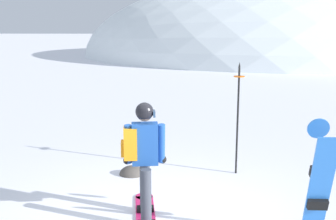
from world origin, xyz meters
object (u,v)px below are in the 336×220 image
at_px(snowboarder_main, 143,159).
at_px(spare_snowboard, 319,182).
at_px(rock_dark, 132,174).
at_px(piste_marker_near, 238,111).

height_order(snowboarder_main, spare_snowboard, snowboarder_main).
xyz_separation_m(snowboarder_main, rock_dark, (-0.41, 1.82, -0.92)).
bearing_deg(rock_dark, piste_marker_near, 4.97).
distance_m(snowboarder_main, spare_snowboard, 2.34).
xyz_separation_m(spare_snowboard, piste_marker_near, (-0.74, 2.48, 0.38)).
bearing_deg(piste_marker_near, spare_snowboard, -73.44).
relative_size(spare_snowboard, piste_marker_near, 0.76).
bearing_deg(piste_marker_near, snowboarder_main, -127.82).
distance_m(spare_snowboard, rock_dark, 3.64).
relative_size(spare_snowboard, rock_dark, 3.35).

